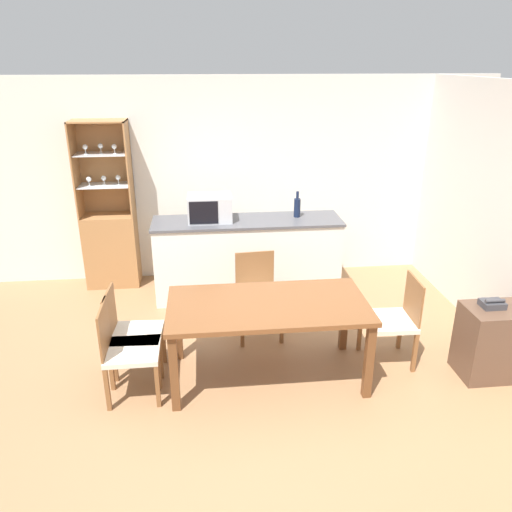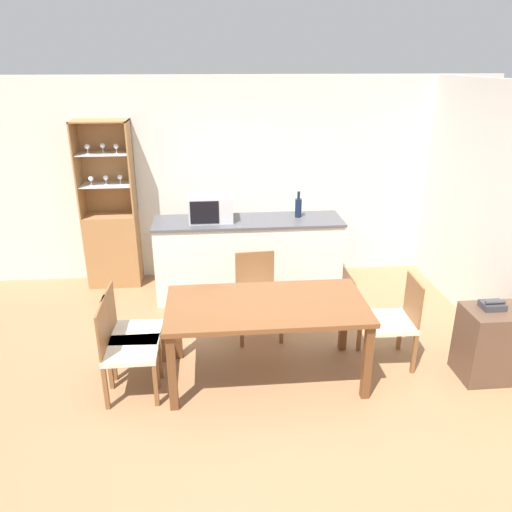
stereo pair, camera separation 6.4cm
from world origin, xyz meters
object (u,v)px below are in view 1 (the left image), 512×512
object	(u,v)px
display_cabinet	(111,238)
dining_chair_head_far	(258,295)
wine_bottle	(297,207)
side_cabinet	(496,341)
dining_chair_side_right_far	(394,320)
telephone	(492,304)
microwave	(210,208)
dining_table	(268,312)
dining_chair_side_left_near	(127,350)
dining_chair_side_left_far	(131,333)

from	to	relation	value
display_cabinet	dining_chair_head_far	xyz separation A→B (m)	(1.70, -1.45, -0.18)
wine_bottle	side_cabinet	xyz separation A→B (m)	(1.49, -1.98, -0.74)
dining_chair_side_right_far	telephone	xyz separation A→B (m)	(0.77, -0.28, 0.27)
wine_bottle	dining_chair_side_right_far	bearing A→B (deg)	-69.16
dining_chair_head_far	dining_chair_side_right_far	xyz separation A→B (m)	(1.22, -0.65, 0.00)
wine_bottle	side_cabinet	size ratio (longest dim) A/B	0.46
display_cabinet	microwave	size ratio (longest dim) A/B	4.09
microwave	telephone	distance (m)	3.13
dining_chair_side_right_far	microwave	size ratio (longest dim) A/B	1.70
dining_table	wine_bottle	distance (m)	1.93
dining_table	microwave	size ratio (longest dim) A/B	3.46
wine_bottle	telephone	xyz separation A→B (m)	(1.41, -1.94, -0.37)
side_cabinet	telephone	distance (m)	0.38
microwave	wine_bottle	world-z (taller)	wine_bottle
dining_chair_side_left_near	side_cabinet	world-z (taller)	dining_chair_side_left_near
dining_chair_side_left_near	microwave	world-z (taller)	microwave
dining_chair_side_left_far	microwave	bearing A→B (deg)	158.01
dining_table	microwave	world-z (taller)	microwave
wine_bottle	dining_chair_side_left_near	bearing A→B (deg)	-132.91
dining_chair_side_left_near	telephone	world-z (taller)	dining_chair_side_left_near
microwave	side_cabinet	distance (m)	3.28
dining_chair_side_left_far	microwave	xyz separation A→B (m)	(0.76, 1.62, 0.67)
microwave	telephone	xyz separation A→B (m)	(2.44, -1.91, -0.40)
dining_table	dining_chair_side_right_far	distance (m)	1.24
display_cabinet	telephone	size ratio (longest dim) A/B	10.54
dining_table	dining_chair_side_left_near	bearing A→B (deg)	-173.69
display_cabinet	dining_chair_side_left_far	size ratio (longest dim) A/B	2.40
microwave	display_cabinet	bearing A→B (deg)	159.06
dining_table	display_cabinet	bearing A→B (deg)	127.37
dining_chair_head_far	microwave	xyz separation A→B (m)	(-0.45, 0.97, 0.67)
dining_chair_side_left_far	wine_bottle	bearing A→B (deg)	135.74
dining_chair_side_left_near	dining_chair_side_right_far	bearing A→B (deg)	95.74
display_cabinet	dining_table	bearing A→B (deg)	-52.63
telephone	dining_table	bearing A→B (deg)	175.69
dining_chair_head_far	telephone	bearing A→B (deg)	150.38
display_cabinet	dining_chair_side_right_far	size ratio (longest dim) A/B	2.40
dining_chair_side_right_far	dining_chair_side_left_near	size ratio (longest dim) A/B	1.00
side_cabinet	dining_chair_side_left_near	bearing A→B (deg)	179.16
wine_bottle	telephone	world-z (taller)	wine_bottle
dining_table	side_cabinet	xyz separation A→B (m)	(2.07, -0.18, -0.32)
dining_table	dining_chair_side_right_far	size ratio (longest dim) A/B	2.03
dining_chair_head_far	dining_chair_side_right_far	bearing A→B (deg)	147.31
dining_table	dining_chair_side_left_far	world-z (taller)	dining_chair_side_left_far
microwave	dining_chair_head_far	bearing A→B (deg)	-64.95
dining_chair_side_left_near	microwave	size ratio (longest dim) A/B	1.70
side_cabinet	telephone	xyz separation A→B (m)	(-0.08, 0.03, 0.37)
dining_chair_side_left_near	dining_chair_side_left_far	xyz separation A→B (m)	(0.00, 0.27, 0.00)
display_cabinet	wine_bottle	xyz separation A→B (m)	(2.29, -0.44, 0.46)
dining_chair_side_left_far	display_cabinet	bearing A→B (deg)	-163.78
telephone	side_cabinet	bearing A→B (deg)	-21.77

